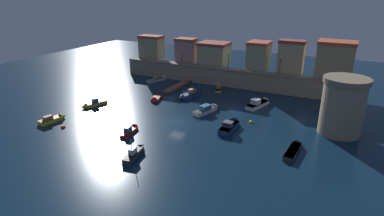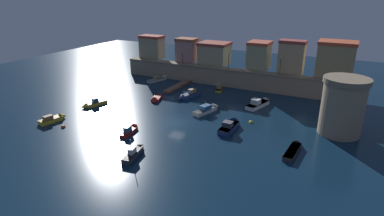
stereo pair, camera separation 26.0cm
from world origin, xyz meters
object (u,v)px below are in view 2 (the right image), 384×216
object	(u,v)px
moored_boat_6	(260,103)
moored_boat_11	(54,119)
quay_lamp_0	(182,55)
quay_lamp_2	(281,63)
moored_boat_1	(135,152)
moored_boat_7	(208,109)
moored_boat_9	(219,88)
moored_boat_5	(131,129)
moored_boat_10	(188,95)
fortress_tower	(343,106)
moored_boat_8	(231,125)
moored_boat_0	(294,149)
moored_boat_2	(93,104)
mooring_buoy_0	(63,127)
moored_boat_3	(156,99)
quay_lamp_1	(229,58)
moored_boat_4	(161,79)
mooring_buoy_1	(251,123)

from	to	relation	value
moored_boat_6	moored_boat_11	world-z (taller)	moored_boat_6
quay_lamp_0	moored_boat_11	size ratio (longest dim) A/B	0.62
quay_lamp_2	moored_boat_1	size ratio (longest dim) A/B	0.68
moored_boat_7	moored_boat_9	size ratio (longest dim) A/B	1.59
moored_boat_5	moored_boat_10	size ratio (longest dim) A/B	0.83
moored_boat_9	moored_boat_5	bearing A→B (deg)	155.63
moored_boat_7	moored_boat_10	size ratio (longest dim) A/B	1.10
fortress_tower	quay_lamp_0	world-z (taller)	fortress_tower
quay_lamp_2	moored_boat_10	size ratio (longest dim) A/B	0.62
moored_boat_1	moored_boat_11	xyz separation A→B (m)	(-19.89, 3.65, -0.04)
quay_lamp_0	moored_boat_10	distance (m)	15.55
quay_lamp_0	moored_boat_8	world-z (taller)	quay_lamp_0
moored_boat_0	moored_boat_2	distance (m)	38.65
moored_boat_5	mooring_buoy_0	bearing A→B (deg)	99.04
fortress_tower	moored_boat_2	distance (m)	44.71
moored_boat_0	mooring_buoy_0	distance (m)	36.79
moored_boat_2	moored_boat_9	bearing A→B (deg)	157.43
moored_boat_2	moored_boat_10	xyz separation A→B (m)	(14.27, 13.02, 0.11)
moored_boat_8	mooring_buoy_0	xyz separation A→B (m)	(-24.90, -12.33, -0.51)
moored_boat_3	quay_lamp_1	bearing A→B (deg)	134.29
moored_boat_4	moored_boat_6	distance (m)	28.61
moored_boat_3	moored_boat_11	distance (m)	19.73
quay_lamp_2	moored_boat_11	world-z (taller)	quay_lamp_2
quay_lamp_1	mooring_buoy_1	size ratio (longest dim) A/B	5.38
quay_lamp_2	moored_boat_11	bearing A→B (deg)	-132.28
quay_lamp_1	moored_boat_7	bearing A→B (deg)	-80.72
moored_boat_8	mooring_buoy_1	distance (m)	4.43
moored_boat_2	mooring_buoy_0	size ratio (longest dim) A/B	7.40
moored_boat_4	moored_boat_6	size ratio (longest dim) A/B	0.89
moored_boat_7	moored_boat_6	bearing A→B (deg)	-30.44
quay_lamp_2	moored_boat_9	xyz separation A→B (m)	(-12.29, -4.09, -6.24)
quay_lamp_2	moored_boat_3	xyz separation A→B (m)	(-21.16, -16.86, -6.39)
moored_boat_6	moored_boat_11	size ratio (longest dim) A/B	1.50
quay_lamp_1	moored_boat_5	bearing A→B (deg)	-98.13
moored_boat_3	moored_boat_10	size ratio (longest dim) A/B	0.75
moored_boat_0	moored_boat_8	xyz separation A→B (m)	(-10.78, 3.39, 0.18)
fortress_tower	moored_boat_4	world-z (taller)	fortress_tower
quay_lamp_0	moored_boat_7	bearing A→B (deg)	-49.46
quay_lamp_0	moored_boat_8	size ratio (longest dim) A/B	0.47
moored_boat_1	moored_boat_9	distance (m)	33.59
moored_boat_5	moored_boat_10	xyz separation A→B (m)	(0.28, 19.46, 0.17)
quay_lamp_2	moored_boat_6	bearing A→B (deg)	-96.59
moored_boat_8	mooring_buoy_1	size ratio (longest dim) A/B	9.29
moored_boat_2	moored_boat_6	bearing A→B (deg)	135.19
mooring_buoy_0	quay_lamp_1	bearing A→B (deg)	66.21
quay_lamp_2	moored_boat_4	bearing A→B (deg)	-174.44
moored_boat_0	moored_boat_9	xyz separation A→B (m)	(-20.57, 22.26, 0.10)
moored_boat_0	mooring_buoy_1	world-z (taller)	moored_boat_0
moored_boat_1	moored_boat_7	distance (m)	20.14
fortress_tower	moored_boat_5	xyz separation A→B (m)	(-29.81, -14.37, -4.23)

